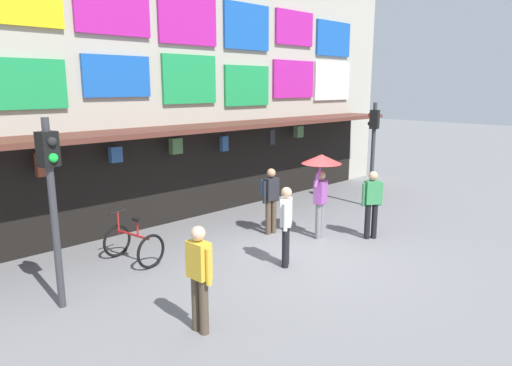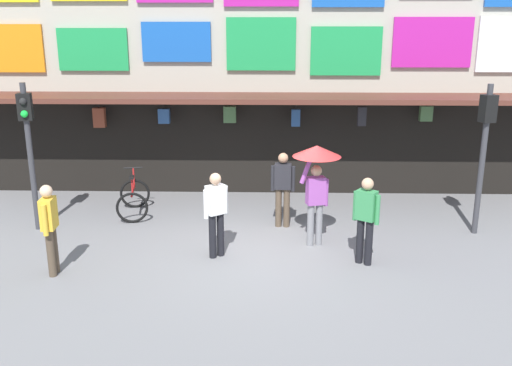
{
  "view_description": "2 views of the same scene",
  "coord_description": "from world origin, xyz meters",
  "px_view_note": "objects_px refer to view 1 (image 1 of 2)",
  "views": [
    {
      "loc": [
        -7.47,
        -6.35,
        3.67
      ],
      "look_at": [
        -0.16,
        1.22,
        1.44
      ],
      "focal_mm": 32.07,
      "sensor_mm": 36.0,
      "label": 1
    },
    {
      "loc": [
        0.25,
        -10.53,
        4.45
      ],
      "look_at": [
        -0.04,
        0.78,
        1.18
      ],
      "focal_mm": 39.84,
      "sensor_mm": 36.0,
      "label": 2
    }
  ],
  "objects_px": {
    "pedestrian_in_white": "(199,273)",
    "traffic_light_near": "(51,184)",
    "pedestrian_in_green": "(270,196)",
    "bicycle_parked": "(133,244)",
    "pedestrian_in_red": "(286,222)",
    "pedestrian_in_purple": "(372,201)",
    "traffic_light_far": "(373,138)",
    "pedestrian_with_umbrella": "(321,172)"
  },
  "relations": [
    {
      "from": "bicycle_parked",
      "to": "pedestrian_with_umbrella",
      "type": "bearing_deg",
      "value": -22.98
    },
    {
      "from": "pedestrian_with_umbrella",
      "to": "traffic_light_far",
      "type": "bearing_deg",
      "value": 12.56
    },
    {
      "from": "traffic_light_near",
      "to": "pedestrian_with_umbrella",
      "type": "bearing_deg",
      "value": -7.24
    },
    {
      "from": "traffic_light_near",
      "to": "traffic_light_far",
      "type": "distance_m",
      "value": 9.53
    },
    {
      "from": "pedestrian_in_purple",
      "to": "pedestrian_with_umbrella",
      "type": "bearing_deg",
      "value": 133.75
    },
    {
      "from": "traffic_light_near",
      "to": "pedestrian_in_green",
      "type": "bearing_deg",
      "value": 3.42
    },
    {
      "from": "traffic_light_near",
      "to": "pedestrian_in_red",
      "type": "height_order",
      "value": "traffic_light_near"
    },
    {
      "from": "pedestrian_with_umbrella",
      "to": "pedestrian_in_white",
      "type": "bearing_deg",
      "value": -162.64
    },
    {
      "from": "bicycle_parked",
      "to": "pedestrian_in_purple",
      "type": "height_order",
      "value": "pedestrian_in_purple"
    },
    {
      "from": "pedestrian_in_red",
      "to": "pedestrian_in_purple",
      "type": "bearing_deg",
      "value": -5.39
    },
    {
      "from": "pedestrian_in_green",
      "to": "pedestrian_in_purple",
      "type": "height_order",
      "value": "same"
    },
    {
      "from": "pedestrian_with_umbrella",
      "to": "pedestrian_in_purple",
      "type": "height_order",
      "value": "pedestrian_with_umbrella"
    },
    {
      "from": "bicycle_parked",
      "to": "pedestrian_in_purple",
      "type": "relative_size",
      "value": 0.75
    },
    {
      "from": "bicycle_parked",
      "to": "pedestrian_in_white",
      "type": "xyz_separation_m",
      "value": [
        -0.7,
        -3.25,
        0.55
      ]
    },
    {
      "from": "traffic_light_far",
      "to": "pedestrian_in_white",
      "type": "xyz_separation_m",
      "value": [
        -8.33,
        -2.29,
        -1.19
      ]
    },
    {
      "from": "traffic_light_near",
      "to": "bicycle_parked",
      "type": "height_order",
      "value": "traffic_light_near"
    },
    {
      "from": "bicycle_parked",
      "to": "pedestrian_in_white",
      "type": "relative_size",
      "value": 0.75
    },
    {
      "from": "bicycle_parked",
      "to": "pedestrian_in_green",
      "type": "bearing_deg",
      "value": -10.73
    },
    {
      "from": "pedestrian_in_purple",
      "to": "pedestrian_in_white",
      "type": "distance_m",
      "value": 5.71
    },
    {
      "from": "traffic_light_far",
      "to": "pedestrian_in_white",
      "type": "relative_size",
      "value": 1.9
    },
    {
      "from": "traffic_light_near",
      "to": "pedestrian_with_umbrella",
      "type": "height_order",
      "value": "traffic_light_near"
    },
    {
      "from": "pedestrian_in_green",
      "to": "pedestrian_in_purple",
      "type": "xyz_separation_m",
      "value": [
        1.49,
        -1.99,
        -0.04
      ]
    },
    {
      "from": "pedestrian_in_green",
      "to": "pedestrian_in_purple",
      "type": "distance_m",
      "value": 2.49
    },
    {
      "from": "pedestrian_in_green",
      "to": "pedestrian_with_umbrella",
      "type": "distance_m",
      "value": 1.42
    },
    {
      "from": "bicycle_parked",
      "to": "pedestrian_with_umbrella",
      "type": "xyz_separation_m",
      "value": [
        4.12,
        -1.75,
        1.25
      ]
    },
    {
      "from": "pedestrian_in_green",
      "to": "pedestrian_in_white",
      "type": "height_order",
      "value": "same"
    },
    {
      "from": "traffic_light_far",
      "to": "bicycle_parked",
      "type": "relative_size",
      "value": 2.53
    },
    {
      "from": "pedestrian_in_red",
      "to": "traffic_light_near",
      "type": "bearing_deg",
      "value": 161.03
    },
    {
      "from": "traffic_light_near",
      "to": "pedestrian_in_white",
      "type": "bearing_deg",
      "value": -62.1
    },
    {
      "from": "bicycle_parked",
      "to": "pedestrian_in_red",
      "type": "height_order",
      "value": "pedestrian_in_red"
    },
    {
      "from": "pedestrian_with_umbrella",
      "to": "pedestrian_in_purple",
      "type": "xyz_separation_m",
      "value": [
        0.86,
        -0.9,
        -0.69
      ]
    },
    {
      "from": "traffic_light_far",
      "to": "pedestrian_in_purple",
      "type": "relative_size",
      "value": 1.9
    },
    {
      "from": "traffic_light_far",
      "to": "bicycle_parked",
      "type": "xyz_separation_m",
      "value": [
        -7.63,
        0.96,
        -1.75
      ]
    },
    {
      "from": "pedestrian_in_red",
      "to": "pedestrian_with_umbrella",
      "type": "xyz_separation_m",
      "value": [
        1.94,
        0.64,
        0.69
      ]
    },
    {
      "from": "pedestrian_in_white",
      "to": "traffic_light_near",
      "type": "bearing_deg",
      "value": 117.9
    },
    {
      "from": "pedestrian_in_red",
      "to": "pedestrian_in_white",
      "type": "height_order",
      "value": "same"
    },
    {
      "from": "traffic_light_far",
      "to": "pedestrian_in_purple",
      "type": "height_order",
      "value": "traffic_light_far"
    },
    {
      "from": "pedestrian_with_umbrella",
      "to": "pedestrian_in_white",
      "type": "xyz_separation_m",
      "value": [
        -4.81,
        -1.51,
        -0.69
      ]
    },
    {
      "from": "pedestrian_in_purple",
      "to": "traffic_light_near",
      "type": "bearing_deg",
      "value": 166.39
    },
    {
      "from": "pedestrian_in_red",
      "to": "pedestrian_in_purple",
      "type": "distance_m",
      "value": 2.82
    },
    {
      "from": "bicycle_parked",
      "to": "pedestrian_in_red",
      "type": "xyz_separation_m",
      "value": [
        2.17,
        -2.38,
        0.55
      ]
    },
    {
      "from": "pedestrian_in_green",
      "to": "pedestrian_with_umbrella",
      "type": "height_order",
      "value": "pedestrian_with_umbrella"
    }
  ]
}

